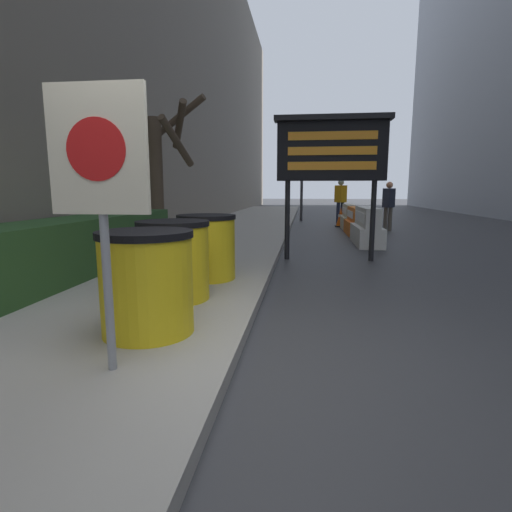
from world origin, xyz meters
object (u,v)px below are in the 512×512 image
message_board (332,151)px  jersey_barrier_white (367,228)px  pedestrian_passerby (389,202)px  barrel_drum_foreground (147,282)px  warning_sign (99,173)px  jersey_barrier_orange_near (355,222)px  jersey_barrier_cream (349,218)px  traffic_cone_near (341,217)px  barrel_drum_middle (174,260)px  pedestrian_worker (341,198)px  traffic_light_near_curb (302,158)px  barrel_drum_back (207,247)px

message_board → jersey_barrier_white: size_ratio=1.33×
pedestrian_passerby → message_board: bearing=-164.3°
barrel_drum_foreground → warning_sign: size_ratio=0.47×
jersey_barrier_white → jersey_barrier_orange_near: size_ratio=1.14×
barrel_drum_foreground → jersey_barrier_cream: (2.92, 11.50, -0.21)m
jersey_barrier_white → traffic_cone_near: size_ratio=2.84×
jersey_barrier_cream → traffic_cone_near: bearing=111.4°
barrel_drum_middle → warning_sign: size_ratio=0.47×
jersey_barrier_white → traffic_cone_near: 4.95m
message_board → jersey_barrier_cream: (1.09, 6.80, -1.73)m
jersey_barrier_white → jersey_barrier_cream: bearing=90.0°
barrel_drum_foreground → pedestrian_worker: 13.96m
jersey_barrier_white → jersey_barrier_cream: jersey_barrier_white is taller
message_board → pedestrian_worker: 9.08m
barrel_drum_foreground → jersey_barrier_orange_near: bearing=72.9°
message_board → traffic_light_near_curb: 10.17m
barrel_drum_foreground → barrel_drum_back: 2.20m
jersey_barrier_cream → jersey_barrier_orange_near: bearing=-90.0°
barrel_drum_middle → traffic_light_near_curb: 13.96m
pedestrian_passerby → jersey_barrier_orange_near: bearing=171.3°
warning_sign → jersey_barrier_orange_near: bearing=74.3°
jersey_barrier_orange_near → jersey_barrier_cream: bearing=90.0°
message_board → jersey_barrier_cream: bearing=80.9°
jersey_barrier_white → warning_sign: bearing=-110.1°
message_board → traffic_light_near_curb: (-0.66, 10.12, 0.65)m
warning_sign → traffic_light_near_curb: size_ratio=0.50×
message_board → pedestrian_passerby: bearing=69.1°
pedestrian_worker → pedestrian_passerby: bearing=-6.3°
jersey_barrier_cream → barrel_drum_middle: bearing=-106.3°
warning_sign → traffic_cone_near: size_ratio=2.63×
barrel_drum_middle → message_board: message_board is taller
pedestrian_passerby → jersey_barrier_cream: bearing=94.7°
jersey_barrier_white → barrel_drum_middle: bearing=-116.7°
traffic_light_near_curb → warning_sign: bearing=-94.2°
jersey_barrier_cream → pedestrian_worker: 2.27m
message_board → traffic_cone_near: size_ratio=3.79×
jersey_barrier_orange_near → barrel_drum_middle: bearing=-109.9°
barrel_drum_foreground → jersey_barrier_white: barrel_drum_foreground is taller
warning_sign → pedestrian_passerby: size_ratio=1.16×
message_board → jersey_barrier_orange_near: size_ratio=1.52×
barrel_drum_back → message_board: bearing=53.5°
barrel_drum_back → traffic_cone_near: barrel_drum_back is taller
barrel_drum_back → jersey_barrier_white: 5.77m
traffic_light_near_curb → traffic_cone_near: bearing=-60.9°
traffic_light_near_curb → pedestrian_passerby: (2.97, -4.08, -1.79)m
barrel_drum_foreground → message_board: size_ratio=0.33×
barrel_drum_foreground → message_board: message_board is taller
barrel_drum_middle → barrel_drum_back: same height
barrel_drum_back → pedestrian_passerby: bearing=64.1°
barrel_drum_back → barrel_drum_middle: bearing=-95.8°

